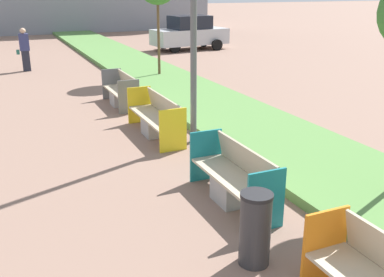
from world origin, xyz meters
TOP-DOWN VIEW (x-y plane):
  - planter_grass_strip at (3.20, 12.00)m, footprint 2.80×120.00m
  - bench_teal_frame at (0.94, 7.19)m, footprint 0.65×2.05m
  - bench_yellow_frame at (0.94, 11.02)m, footprint 0.65×2.42m
  - bench_grey_frame at (0.94, 14.15)m, footprint 0.65×1.96m
  - litter_bin at (0.33, 5.55)m, footprint 0.41×0.41m
  - pedestrian_walking at (-1.20, 21.34)m, footprint 0.53×0.24m
  - parked_car_distant at (7.78, 24.79)m, footprint 4.38×2.25m

SIDE VIEW (x-z plane):
  - planter_grass_strip at x=3.20m, z-range 0.00..0.18m
  - bench_grey_frame at x=0.94m, z-range -0.11..0.83m
  - bench_teal_frame at x=0.94m, z-range -0.10..0.84m
  - bench_yellow_frame at x=0.94m, z-range -0.09..0.85m
  - litter_bin at x=0.33m, z-range 0.00..0.98m
  - pedestrian_walking at x=-1.20m, z-range 0.02..1.79m
  - parked_car_distant at x=7.78m, z-range -0.02..1.84m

